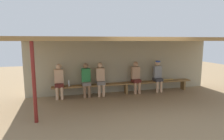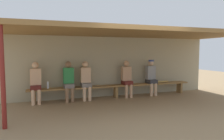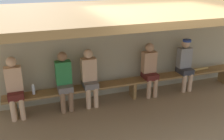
{
  "view_description": "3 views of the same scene",
  "coord_description": "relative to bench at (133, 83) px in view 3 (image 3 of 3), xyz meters",
  "views": [
    {
      "loc": [
        -2.54,
        -5.85,
        2.21
      ],
      "look_at": [
        -0.67,
        1.29,
        1.07
      ],
      "focal_mm": 30.58,
      "sensor_mm": 36.0,
      "label": 1
    },
    {
      "loc": [
        -2.52,
        -5.37,
        1.63
      ],
      "look_at": [
        -0.24,
        1.25,
        1.04
      ],
      "focal_mm": 33.1,
      "sensor_mm": 36.0,
      "label": 2
    },
    {
      "loc": [
        -2.4,
        -3.74,
        2.98
      ],
      "look_at": [
        -0.59,
        1.43,
        0.84
      ],
      "focal_mm": 41.47,
      "sensor_mm": 36.0,
      "label": 3
    }
  ],
  "objects": [
    {
      "name": "ground_plane",
      "position": [
        0.0,
        -1.55,
        -0.39
      ],
      "size": [
        24.0,
        24.0,
        0.0
      ],
      "primitive_type": "plane",
      "color": "#937754"
    },
    {
      "name": "back_wall",
      "position": [
        0.0,
        0.45,
        0.71
      ],
      "size": [
        8.0,
        0.2,
        2.2
      ],
      "primitive_type": "cube",
      "color": "tan",
      "rests_on": "ground"
    },
    {
      "name": "dugout_roof",
      "position": [
        0.0,
        -0.85,
        1.87
      ],
      "size": [
        8.0,
        2.8,
        0.12
      ],
      "primitive_type": "cube",
      "color": "olive",
      "rests_on": "back_wall"
    },
    {
      "name": "bench",
      "position": [
        0.0,
        0.0,
        0.0
      ],
      "size": [
        6.0,
        0.36,
        0.46
      ],
      "color": "olive",
      "rests_on": "ground"
    },
    {
      "name": "player_in_blue",
      "position": [
        -2.7,
        0.0,
        0.34
      ],
      "size": [
        0.34,
        0.42,
        1.34
      ],
      "color": "#591E19",
      "rests_on": "ground"
    },
    {
      "name": "player_in_white",
      "position": [
        -1.66,
        0.0,
        0.34
      ],
      "size": [
        0.34,
        0.42,
        1.34
      ],
      "color": "slate",
      "rests_on": "ground"
    },
    {
      "name": "player_in_red",
      "position": [
        1.45,
        0.0,
        0.36
      ],
      "size": [
        0.34,
        0.42,
        1.34
      ],
      "color": "#333338",
      "rests_on": "ground"
    },
    {
      "name": "player_with_sunglasses",
      "position": [
        -1.09,
        0.0,
        0.34
      ],
      "size": [
        0.34,
        0.42,
        1.34
      ],
      "color": "slate",
      "rests_on": "ground"
    },
    {
      "name": "player_middle",
      "position": [
        0.44,
        0.0,
        0.34
      ],
      "size": [
        0.34,
        0.42,
        1.34
      ],
      "color": "#591E19",
      "rests_on": "ground"
    },
    {
      "name": "water_bottle_clear",
      "position": [
        -2.33,
        0.02,
        0.18
      ],
      "size": [
        0.06,
        0.06,
        0.23
      ],
      "color": "silver",
      "rests_on": "bench"
    },
    {
      "name": "baseball_bat",
      "position": [
        1.78,
        -0.0,
        0.11
      ],
      "size": [
        0.86,
        0.12,
        0.07
      ],
      "primitive_type": "cylinder",
      "rotation": [
        0.0,
        1.57,
        0.06
      ],
      "color": "tan",
      "rests_on": "bench"
    }
  ]
}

